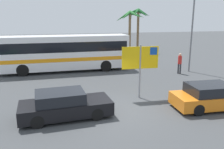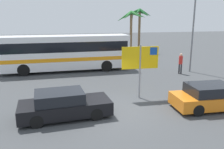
{
  "view_description": "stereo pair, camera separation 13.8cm",
  "coord_description": "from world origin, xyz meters",
  "px_view_note": "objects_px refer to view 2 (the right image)",
  "views": [
    {
      "loc": [
        -2.93,
        -10.86,
        4.73
      ],
      "look_at": [
        0.62,
        2.66,
        1.3
      ],
      "focal_mm": 37.42,
      "sensor_mm": 36.0,
      "label": 1
    },
    {
      "loc": [
        -2.79,
        -10.89,
        4.73
      ],
      "look_at": [
        0.62,
        2.66,
        1.3
      ],
      "focal_mm": 37.42,
      "sensor_mm": 36.0,
      "label": 2
    }
  ],
  "objects_px": {
    "car_orange": "(212,97)",
    "pedestrian_near_sign": "(181,62)",
    "bus_front_coach": "(65,51)",
    "car_black": "(64,105)",
    "ferry_sign": "(141,60)"
  },
  "relations": [
    {
      "from": "car_black",
      "to": "car_orange",
      "type": "relative_size",
      "value": 1.0
    },
    {
      "from": "bus_front_coach",
      "to": "car_orange",
      "type": "height_order",
      "value": "bus_front_coach"
    },
    {
      "from": "car_orange",
      "to": "bus_front_coach",
      "type": "bearing_deg",
      "value": 126.15
    },
    {
      "from": "ferry_sign",
      "to": "pedestrian_near_sign",
      "type": "relative_size",
      "value": 1.8
    },
    {
      "from": "ferry_sign",
      "to": "car_orange",
      "type": "bearing_deg",
      "value": -35.85
    },
    {
      "from": "bus_front_coach",
      "to": "car_black",
      "type": "relative_size",
      "value": 2.56
    },
    {
      "from": "bus_front_coach",
      "to": "car_orange",
      "type": "distance_m",
      "value": 13.11
    },
    {
      "from": "car_black",
      "to": "bus_front_coach",
      "type": "bearing_deg",
      "value": 83.09
    },
    {
      "from": "ferry_sign",
      "to": "pedestrian_near_sign",
      "type": "xyz_separation_m",
      "value": [
        5.53,
        4.92,
        -1.27
      ]
    },
    {
      "from": "car_orange",
      "to": "pedestrian_near_sign",
      "type": "bearing_deg",
      "value": 75.73
    },
    {
      "from": "car_orange",
      "to": "pedestrian_near_sign",
      "type": "distance_m",
      "value": 7.83
    },
    {
      "from": "bus_front_coach",
      "to": "pedestrian_near_sign",
      "type": "height_order",
      "value": "bus_front_coach"
    },
    {
      "from": "ferry_sign",
      "to": "car_black",
      "type": "height_order",
      "value": "ferry_sign"
    },
    {
      "from": "bus_front_coach",
      "to": "car_black",
      "type": "height_order",
      "value": "bus_front_coach"
    },
    {
      "from": "car_black",
      "to": "ferry_sign",
      "type": "bearing_deg",
      "value": 18.04
    }
  ]
}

